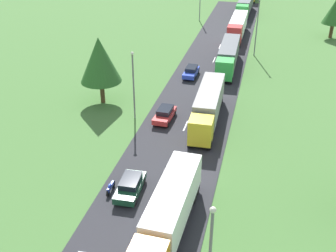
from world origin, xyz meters
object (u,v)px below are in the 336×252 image
object	(u,v)px
motorcycle_courier	(110,187)
lamppost_second	(133,82)
truck_fifth	(245,5)
lamppost_third	(257,25)
tree_maple	(335,11)
car_second	(130,186)
truck_second	(208,105)
tree_birch	(100,60)
truck_third	(228,55)
truck_fourth	(238,26)
car_fourth	(191,71)
truck_lead	(168,214)
car_third	(165,114)

from	to	relation	value
motorcycle_courier	lamppost_second	distance (m)	14.76
truck_fifth	lamppost_third	distance (m)	26.44
lamppost_second	tree_maple	xyz separation A→B (m)	(25.31, 38.81, 0.28)
car_second	lamppost_third	world-z (taller)	lamppost_third
truck_fifth	lamppost_second	distance (m)	52.30
truck_second	tree_birch	distance (m)	14.32
truck_third	lamppost_third	bearing A→B (deg)	62.09
truck_fourth	motorcycle_courier	xyz separation A→B (m)	(-6.29, -48.85, -1.55)
car_second	tree_maple	bearing A→B (deg)	67.94
truck_fifth	car_fourth	size ratio (longest dim) A/B	3.43
truck_fourth	tree_birch	distance (m)	34.76
car_fourth	tree_maple	bearing A→B (deg)	49.29
truck_fifth	truck_lead	bearing A→B (deg)	-89.98
truck_fourth	car_fourth	distance (m)	21.29
truck_fourth	lamppost_third	world-z (taller)	lamppost_third
truck_second	car_fourth	size ratio (longest dim) A/B	3.10
car_third	lamppost_second	size ratio (longest dim) A/B	0.53
truck_second	lamppost_second	distance (m)	8.89
truck_fourth	tree_birch	xyz separation A→B (m)	(-13.80, -31.70, 3.57)
truck_second	car_fourth	bearing A→B (deg)	109.03
motorcycle_courier	lamppost_third	bearing A→B (deg)	75.77
car_second	car_third	xyz separation A→B (m)	(-0.42, 13.99, 0.01)
motorcycle_courier	tree_birch	world-z (taller)	tree_birch
truck_third	lamppost_third	size ratio (longest dim) A/B	1.42
tree_birch	motorcycle_courier	bearing A→B (deg)	-66.36
truck_third	car_second	size ratio (longest dim) A/B	2.93
tree_birch	truck_second	bearing A→B (deg)	-8.32
truck_second	lamppost_third	size ratio (longest dim) A/B	1.41
car_third	motorcycle_courier	size ratio (longest dim) A/B	2.22
truck_lead	car_third	distance (m)	18.97
truck_fourth	car_third	distance (m)	34.97
truck_lead	car_third	bearing A→B (deg)	105.10
car_third	truck_lead	bearing A→B (deg)	-74.90
truck_second	truck_fourth	bearing A→B (deg)	89.90
truck_lead	truck_second	size ratio (longest dim) A/B	1.01
car_second	tree_birch	distance (m)	19.86
truck_third	motorcycle_courier	world-z (taller)	truck_third
car_second	car_third	size ratio (longest dim) A/B	1.04
tree_birch	car_fourth	bearing A→B (deg)	49.71
car_third	truck_third	bearing A→B (deg)	74.55
car_second	car_third	world-z (taller)	car_third
motorcycle_courier	tree_birch	xyz separation A→B (m)	(-7.51, 17.15, 5.12)
truck_third	motorcycle_courier	distance (m)	33.53
truck_fourth	truck_fifth	bearing A→B (deg)	90.15
tree_birch	lamppost_second	bearing A→B (deg)	-30.73
car_third	lamppost_second	xyz separation A→B (m)	(-3.59, -0.23, 3.73)
truck_second	truck_third	world-z (taller)	truck_second
motorcycle_courier	tree_maple	bearing A→B (deg)	66.42
car_second	tree_birch	xyz separation A→B (m)	(-9.27, 16.89, 4.83)
truck_second	car_second	size ratio (longest dim) A/B	2.91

